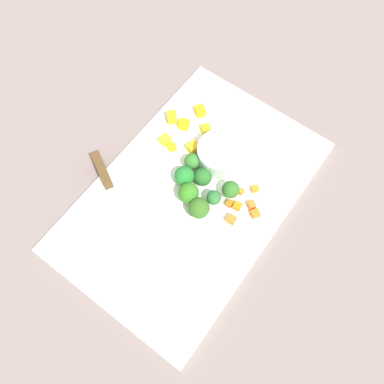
% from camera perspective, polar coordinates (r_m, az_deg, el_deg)
% --- Properties ---
extents(ground_plane, '(4.00, 4.00, 0.00)m').
position_cam_1_polar(ground_plane, '(0.77, 0.00, -0.65)').
color(ground_plane, slate).
extents(cutting_board, '(0.53, 0.34, 0.01)m').
position_cam_1_polar(cutting_board, '(0.76, 0.00, -0.47)').
color(cutting_board, white).
rests_on(cutting_board, ground_plane).
extents(prep_bowl, '(0.09, 0.09, 0.05)m').
position_cam_1_polar(prep_bowl, '(0.77, 4.05, 5.47)').
color(prep_bowl, white).
rests_on(prep_bowl, cutting_board).
extents(chef_knife, '(0.19, 0.33, 0.02)m').
position_cam_1_polar(chef_knife, '(0.76, -11.09, -1.25)').
color(chef_knife, silver).
rests_on(chef_knife, cutting_board).
extents(carrot_dice_0, '(0.02, 0.02, 0.01)m').
position_cam_1_polar(carrot_dice_0, '(0.77, 9.14, 0.43)').
color(carrot_dice_0, orange).
rests_on(carrot_dice_0, cutting_board).
extents(carrot_dice_1, '(0.01, 0.01, 0.01)m').
position_cam_1_polar(carrot_dice_1, '(0.75, 5.46, -1.68)').
color(carrot_dice_1, orange).
rests_on(carrot_dice_1, cutting_board).
extents(carrot_dice_2, '(0.01, 0.01, 0.01)m').
position_cam_1_polar(carrot_dice_2, '(0.76, 5.46, 0.40)').
color(carrot_dice_2, orange).
rests_on(carrot_dice_2, cutting_board).
extents(carrot_dice_3, '(0.02, 0.02, 0.01)m').
position_cam_1_polar(carrot_dice_3, '(0.75, 9.19, -3.12)').
color(carrot_dice_3, orange).
rests_on(carrot_dice_3, cutting_board).
extents(carrot_dice_4, '(0.01, 0.01, 0.01)m').
position_cam_1_polar(carrot_dice_4, '(0.76, 7.14, 0.08)').
color(carrot_dice_4, orange).
rests_on(carrot_dice_4, cutting_board).
extents(carrot_dice_5, '(0.02, 0.02, 0.01)m').
position_cam_1_polar(carrot_dice_5, '(0.74, 5.56, -4.23)').
color(carrot_dice_5, orange).
rests_on(carrot_dice_5, cutting_board).
extents(carrot_dice_6, '(0.02, 0.02, 0.01)m').
position_cam_1_polar(carrot_dice_6, '(0.75, 6.61, -2.05)').
color(carrot_dice_6, orange).
rests_on(carrot_dice_6, cutting_board).
extents(carrot_dice_7, '(0.02, 0.02, 0.01)m').
position_cam_1_polar(carrot_dice_7, '(0.75, 8.66, -1.89)').
color(carrot_dice_7, orange).
rests_on(carrot_dice_7, cutting_board).
extents(pepper_dice_0, '(0.03, 0.03, 0.02)m').
position_cam_1_polar(pepper_dice_0, '(0.83, -2.93, 10.81)').
color(pepper_dice_0, yellow).
rests_on(pepper_dice_0, cutting_board).
extents(pepper_dice_1, '(0.03, 0.02, 0.02)m').
position_cam_1_polar(pepper_dice_1, '(0.79, 0.17, 6.45)').
color(pepper_dice_1, yellow).
rests_on(pepper_dice_1, cutting_board).
extents(pepper_dice_2, '(0.02, 0.02, 0.02)m').
position_cam_1_polar(pepper_dice_2, '(0.82, 2.01, 9.20)').
color(pepper_dice_2, yellow).
rests_on(pepper_dice_2, cutting_board).
extents(pepper_dice_3, '(0.03, 0.03, 0.02)m').
position_cam_1_polar(pepper_dice_3, '(0.84, 1.23, 11.71)').
color(pepper_dice_3, yellow).
rests_on(pepper_dice_3, cutting_board).
extents(pepper_dice_4, '(0.03, 0.03, 0.02)m').
position_cam_1_polar(pepper_dice_4, '(0.82, -1.12, 9.79)').
color(pepper_dice_4, yellow).
rests_on(pepper_dice_4, cutting_board).
extents(pepper_dice_5, '(0.02, 0.02, 0.01)m').
position_cam_1_polar(pepper_dice_5, '(0.80, -2.88, 6.51)').
color(pepper_dice_5, yellow).
rests_on(pepper_dice_5, cutting_board).
extents(pepper_dice_6, '(0.02, 0.02, 0.02)m').
position_cam_1_polar(pepper_dice_6, '(0.81, -3.90, 7.58)').
color(pepper_dice_6, yellow).
rests_on(pepper_dice_6, cutting_board).
extents(broccoli_floret_0, '(0.03, 0.03, 0.04)m').
position_cam_1_polar(broccoli_floret_0, '(0.74, 5.66, 0.34)').
color(broccoli_floret_0, '#88B255').
rests_on(broccoli_floret_0, cutting_board).
extents(broccoli_floret_1, '(0.04, 0.04, 0.05)m').
position_cam_1_polar(broccoli_floret_1, '(0.73, -0.31, -0.26)').
color(broccoli_floret_1, '#94AC5A').
rests_on(broccoli_floret_1, cutting_board).
extents(broccoli_floret_2, '(0.04, 0.04, 0.05)m').
position_cam_1_polar(broccoli_floret_2, '(0.72, 1.02, -2.34)').
color(broccoli_floret_2, '#93C354').
rests_on(broccoli_floret_2, cutting_board).
extents(broccoli_floret_3, '(0.04, 0.04, 0.04)m').
position_cam_1_polar(broccoli_floret_3, '(0.75, -1.10, 2.32)').
color(broccoli_floret_3, '#93C06C').
rests_on(broccoli_floret_3, cutting_board).
extents(broccoli_floret_4, '(0.03, 0.03, 0.04)m').
position_cam_1_polar(broccoli_floret_4, '(0.73, 3.18, -0.85)').
color(broccoli_floret_4, '#93B065').
rests_on(broccoli_floret_4, cutting_board).
extents(broccoli_floret_5, '(0.04, 0.04, 0.04)m').
position_cam_1_polar(broccoli_floret_5, '(0.75, 1.61, 2.17)').
color(broccoli_floret_5, '#91B263').
rests_on(broccoli_floret_5, cutting_board).
extents(broccoli_floret_6, '(0.03, 0.03, 0.04)m').
position_cam_1_polar(broccoli_floret_6, '(0.76, 0.03, 4.48)').
color(broccoli_floret_6, '#82AF62').
rests_on(broccoli_floret_6, cutting_board).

